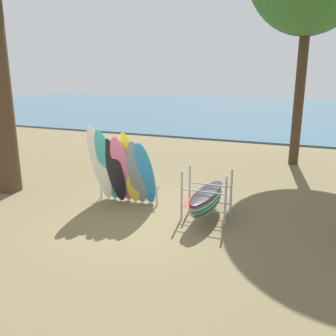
# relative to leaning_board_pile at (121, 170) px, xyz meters

# --- Properties ---
(ground_plane) EXTENTS (80.00, 80.00, 0.00)m
(ground_plane) POSITION_rel_leaning_board_pile_xyz_m (0.71, -0.81, -1.01)
(ground_plane) COLOR brown
(lake_water) EXTENTS (80.00, 36.00, 0.10)m
(lake_water) POSITION_rel_leaning_board_pile_xyz_m (0.71, 28.63, -0.96)
(lake_water) COLOR #38607A
(lake_water) RESTS_ON ground
(leaning_board_pile) EXTENTS (1.91, 0.98, 2.25)m
(leaning_board_pile) POSITION_rel_leaning_board_pile_xyz_m (0.00, 0.00, 0.00)
(leaning_board_pile) COLOR white
(leaning_board_pile) RESTS_ON ground
(board_storage_rack) EXTENTS (1.15, 2.13, 1.25)m
(board_storage_rack) POSITION_rel_leaning_board_pile_xyz_m (2.40, -0.01, -0.46)
(board_storage_rack) COLOR #9EA0A5
(board_storage_rack) RESTS_ON ground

